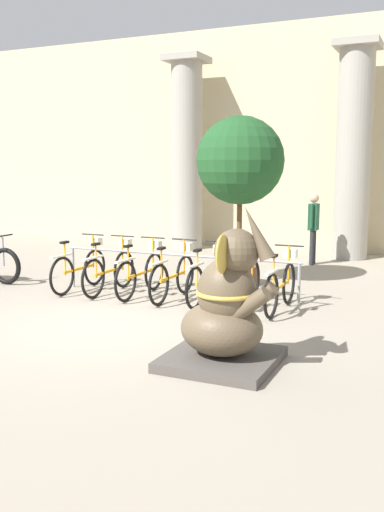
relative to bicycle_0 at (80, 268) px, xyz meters
The scene contains 15 objects.
ground_plane 2.53m from the bicycle_0, 46.85° to the right, with size 60.00×60.00×0.00m, color gray.
building_facade 7.46m from the bicycle_0, 75.87° to the left, with size 20.00×0.20×6.00m.
column_left 6.21m from the bicycle_0, 95.01° to the left, with size 1.05×1.05×5.16m.
column_right 7.33m from the bicycle_0, 55.85° to the left, with size 1.05×1.05×5.16m.
bike_rack 1.91m from the bicycle_0, ahead, with size 4.38×0.05×0.77m.
bicycle_0 is the anchor object (origin of this frame).
bicycle_1 0.63m from the bicycle_0, ahead, with size 0.48×1.70×0.99m.
bicycle_2 1.26m from the bicycle_0, ahead, with size 0.48×1.70×0.99m.
bicycle_3 1.89m from the bicycle_0, ahead, with size 0.48×1.70×0.99m.
bicycle_4 2.52m from the bicycle_0, ahead, with size 0.48×1.70×0.99m.
bicycle_5 3.15m from the bicycle_0, ahead, with size 0.48×1.70×0.99m.
bicycle_6 3.78m from the bicycle_0, ahead, with size 0.48×1.70×0.99m.
elephant_statue 4.73m from the bicycle_0, 34.75° to the right, with size 1.23×1.23×1.85m.
person_pedestrian 5.61m from the bicycle_0, 53.93° to the left, with size 0.22×0.47×1.64m.
potted_tree 3.51m from the bicycle_0, 33.48° to the left, with size 1.65×1.65×3.18m.
Camera 1 is at (4.38, -6.71, 2.22)m, focal length 40.00 mm.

